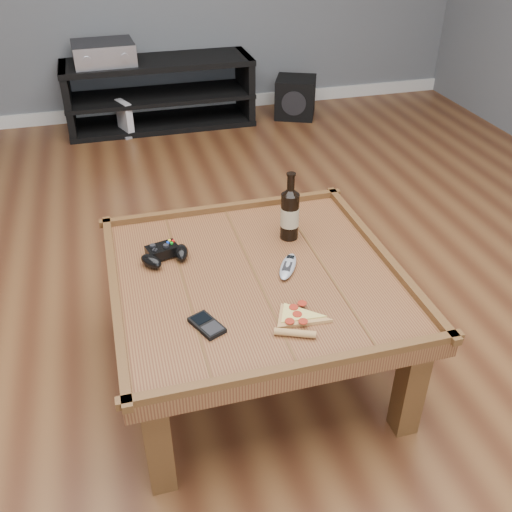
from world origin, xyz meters
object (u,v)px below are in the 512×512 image
object	(u,v)px
media_console	(160,94)
av_receiver	(104,53)
smartphone	(207,325)
subwoofer	(295,97)
beer_bottle	(290,212)
pizza_slice	(297,319)
game_controller	(165,254)
game_console	(125,120)
coffee_table	(255,288)
remote_control	(288,266)

from	to	relation	value
media_console	av_receiver	bearing A→B (deg)	-179.15
smartphone	subwoofer	size ratio (longest dim) A/B	0.35
beer_bottle	subwoofer	size ratio (longest dim) A/B	0.68
beer_bottle	pizza_slice	xyz separation A→B (m)	(-0.13, -0.48, -0.10)
game_controller	game_console	distance (m)	2.47
coffee_table	game_console	xyz separation A→B (m)	(-0.29, 2.62, -0.28)
av_receiver	remote_control	bearing A→B (deg)	-82.57
beer_bottle	av_receiver	size ratio (longest dim) A/B	0.62
coffee_table	game_controller	world-z (taller)	game_controller
media_console	pizza_slice	bearing A→B (deg)	-88.87
media_console	smartphone	distance (m)	3.00
coffee_table	media_console	xyz separation A→B (m)	(0.00, 2.75, -0.15)
pizza_slice	smartphone	bearing A→B (deg)	-166.15
remote_control	subwoofer	bearing A→B (deg)	99.87
subwoofer	beer_bottle	bearing A→B (deg)	-85.91
game_controller	beer_bottle	bearing A→B (deg)	-10.87
beer_bottle	av_receiver	xyz separation A→B (m)	(-0.56, 2.54, 0.01)
pizza_slice	subwoofer	distance (m)	3.13
smartphone	remote_control	distance (m)	0.41
coffee_table	subwoofer	world-z (taller)	coffee_table
pizza_slice	game_controller	bearing A→B (deg)	151.06
pizza_slice	beer_bottle	bearing A→B (deg)	97.90
beer_bottle	remote_control	distance (m)	0.24
game_controller	smartphone	distance (m)	0.42
coffee_table	media_console	distance (m)	2.75
av_receiver	game_console	size ratio (longest dim) A/B	1.75
coffee_table	pizza_slice	distance (m)	0.29
game_console	coffee_table	bearing A→B (deg)	-105.24
media_console	smartphone	bearing A→B (deg)	-94.22
beer_bottle	remote_control	bearing A→B (deg)	-109.12
media_console	game_controller	size ratio (longest dim) A/B	7.29
game_controller	pizza_slice	distance (m)	0.58
media_console	pizza_slice	size ratio (longest dim) A/B	5.27
media_console	remote_control	xyz separation A→B (m)	(0.12, -2.75, 0.22)
beer_bottle	remote_control	xyz separation A→B (m)	(-0.07, -0.21, -0.10)
pizza_slice	remote_control	world-z (taller)	same
smartphone	remote_control	size ratio (longest dim) A/B	0.81
coffee_table	game_console	bearing A→B (deg)	96.24
av_receiver	game_console	bearing A→B (deg)	-58.87
beer_bottle	game_console	bearing A→B (deg)	101.22
game_controller	pizza_slice	size ratio (longest dim) A/B	0.72
media_console	smartphone	xyz separation A→B (m)	(-0.22, -2.98, 0.21)
game_controller	av_receiver	bearing A→B (deg)	77.38
av_receiver	subwoofer	distance (m)	1.50
coffee_table	smartphone	bearing A→B (deg)	-133.63
game_controller	pizza_slice	world-z (taller)	game_controller
media_console	remote_control	size ratio (longest dim) A/B	8.16
smartphone	remote_control	world-z (taller)	remote_control
remote_control	subwoofer	xyz separation A→B (m)	(0.94, 2.67, -0.31)
media_console	beer_bottle	world-z (taller)	beer_bottle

